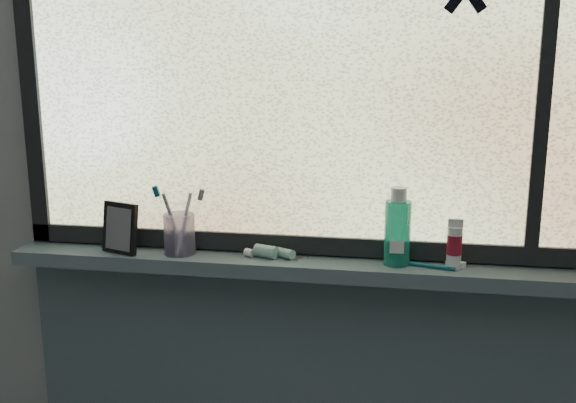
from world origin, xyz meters
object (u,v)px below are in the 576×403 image
(vanity_mirror, at_px, (120,228))
(mouthwash_bottle, at_px, (398,226))
(cream_tube, at_px, (455,242))
(toothbrush_cup, at_px, (179,234))

(vanity_mirror, distance_m, mouthwash_bottle, 0.76)
(mouthwash_bottle, xyz_separation_m, cream_tube, (0.15, -0.01, -0.03))
(vanity_mirror, relative_size, mouthwash_bottle, 0.83)
(mouthwash_bottle, relative_size, cream_tube, 1.81)
(toothbrush_cup, relative_size, cream_tube, 1.20)
(vanity_mirror, xyz_separation_m, mouthwash_bottle, (0.76, 0.03, 0.03))
(vanity_mirror, relative_size, cream_tube, 1.51)
(vanity_mirror, height_order, mouthwash_bottle, mouthwash_bottle)
(toothbrush_cup, distance_m, mouthwash_bottle, 0.60)
(vanity_mirror, bearing_deg, toothbrush_cup, 25.87)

